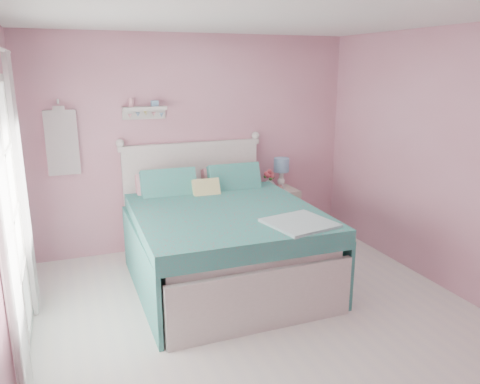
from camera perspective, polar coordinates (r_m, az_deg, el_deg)
floor at (r=4.28m, az=3.72°, el=-16.17°), size 4.50×4.50×0.00m
room_shell at (r=3.71m, az=4.13°, el=5.23°), size 4.50×4.50×4.50m
bed at (r=4.99m, az=-2.37°, el=-5.93°), size 1.82×2.29×1.32m
nightstand at (r=6.19m, az=4.55°, el=-2.63°), size 0.47×0.46×0.68m
table_lamp at (r=6.10m, az=5.07°, el=3.04°), size 0.20×0.20×0.40m
vase at (r=6.08m, az=3.58°, el=1.11°), size 0.19×0.19×0.16m
teacup at (r=5.98m, az=4.78°, el=0.47°), size 0.12×0.12×0.08m
roses at (r=6.05m, az=3.60°, el=2.17°), size 0.14×0.11×0.12m
wall_shelf at (r=5.60m, az=-11.62°, el=9.81°), size 0.50×0.15×0.25m
hanging_dress at (r=5.55m, az=-20.88°, el=5.61°), size 0.34×0.03×0.72m
french_door at (r=3.90m, az=-26.15°, el=-3.56°), size 0.04×1.32×2.16m
curtain_near at (r=3.16m, az=-26.45°, el=-5.72°), size 0.04×0.40×2.32m
curtain_far at (r=4.58m, az=-25.01°, el=0.56°), size 0.04×0.40×2.32m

